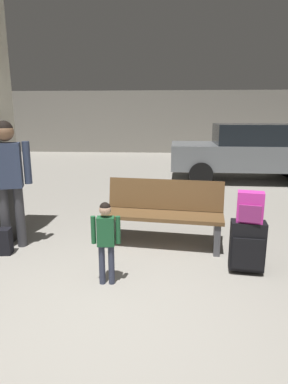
% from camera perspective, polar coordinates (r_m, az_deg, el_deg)
% --- Properties ---
extents(ground_plane, '(18.00, 18.00, 0.10)m').
position_cam_1_polar(ground_plane, '(6.78, -0.45, -2.07)').
color(ground_plane, gray).
extents(garage_back_wall, '(18.00, 0.12, 2.80)m').
position_cam_1_polar(garage_back_wall, '(15.39, 2.12, 12.09)').
color(garage_back_wall, gray).
rests_on(garage_back_wall, ground_plane).
extents(bench, '(1.65, 0.72, 0.89)m').
position_cam_1_polar(bench, '(4.45, 3.40, -3.86)').
color(bench, brown).
rests_on(bench, ground_plane).
extents(suitcase, '(0.40, 0.27, 0.60)m').
position_cam_1_polar(suitcase, '(3.90, 17.56, -8.94)').
color(suitcase, black).
rests_on(suitcase, ground_plane).
extents(backpack_bright, '(0.31, 0.24, 0.34)m').
position_cam_1_polar(backpack_bright, '(3.76, 18.04, -2.57)').
color(backpack_bright, '#D833A5').
rests_on(backpack_bright, suitcase).
extents(child, '(0.30, 0.18, 0.90)m').
position_cam_1_polar(child, '(3.42, -6.70, -7.39)').
color(child, '#33384C').
rests_on(child, ground_plane).
extents(adult, '(0.56, 0.29, 1.69)m').
position_cam_1_polar(adult, '(4.59, -22.62, 3.34)').
color(adult, '#38383D').
rests_on(adult, ground_plane).
extents(backpack_dark_floor, '(0.30, 0.22, 0.34)m').
position_cam_1_polar(backpack_dark_floor, '(4.63, -23.80, -7.93)').
color(backpack_dark_floor, black).
rests_on(backpack_dark_floor, ground_plane).
extents(parked_car_near, '(4.14, 1.88, 1.51)m').
position_cam_1_polar(parked_car_near, '(9.21, 18.05, 6.82)').
color(parked_car_near, slate).
rests_on(parked_car_near, ground_plane).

